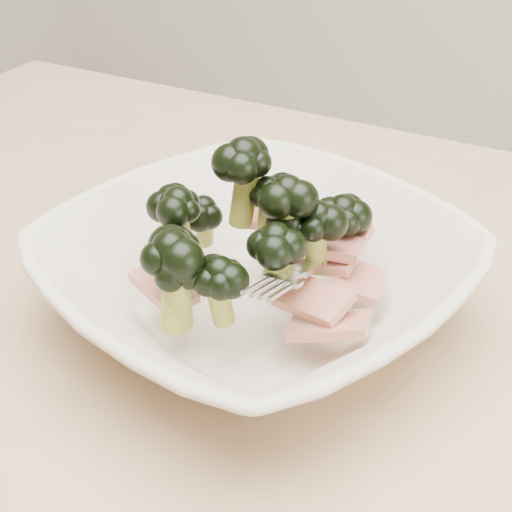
# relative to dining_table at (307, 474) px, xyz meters

# --- Properties ---
(dining_table) EXTENTS (1.20, 0.80, 0.75)m
(dining_table) POSITION_rel_dining_table_xyz_m (0.00, 0.00, 0.00)
(dining_table) COLOR tan
(dining_table) RESTS_ON ground
(broccoli_dish) EXTENTS (0.35, 0.35, 0.14)m
(broccoli_dish) POSITION_rel_dining_table_xyz_m (-0.06, 0.03, 0.14)
(broccoli_dish) COLOR beige
(broccoli_dish) RESTS_ON dining_table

